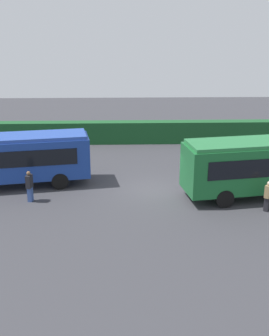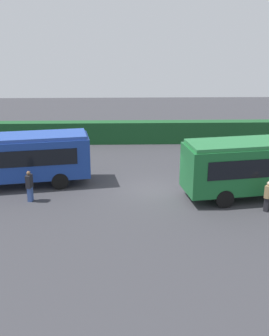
# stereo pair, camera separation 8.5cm
# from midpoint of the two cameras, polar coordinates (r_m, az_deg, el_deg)

# --- Properties ---
(ground_plane) EXTENTS (64.00, 64.00, 0.00)m
(ground_plane) POSITION_cam_midpoint_polar(r_m,az_deg,el_deg) (25.88, 2.57, -2.81)
(ground_plane) COLOR #38383D
(bus_blue) EXTENTS (9.92, 3.90, 3.14)m
(bus_blue) POSITION_cam_midpoint_polar(r_m,az_deg,el_deg) (26.82, -16.48, 1.31)
(bus_blue) COLOR navy
(bus_blue) RESTS_ON ground_plane
(bus_green) EXTENTS (9.95, 3.99, 3.30)m
(bus_green) POSITION_cam_midpoint_polar(r_m,az_deg,el_deg) (25.47, 17.17, 0.50)
(bus_green) COLOR #19602D
(bus_green) RESTS_ON ground_plane
(person_center) EXTENTS (0.52, 0.50, 1.77)m
(person_center) POSITION_cam_midpoint_polar(r_m,az_deg,el_deg) (30.27, -11.95, 1.93)
(person_center) COLOR black
(person_center) RESTS_ON ground_plane
(person_right) EXTENTS (0.34, 0.52, 1.77)m
(person_right) POSITION_cam_midpoint_polar(r_m,az_deg,el_deg) (24.55, -13.75, -2.27)
(person_right) COLOR #334C8C
(person_right) RESTS_ON ground_plane
(person_far) EXTENTS (0.49, 0.51, 1.67)m
(person_far) POSITION_cam_midpoint_polar(r_m,az_deg,el_deg) (23.72, 17.06, -3.49)
(person_far) COLOR black
(person_far) RESTS_ON ground_plane
(hedge_row) EXTENTS (44.00, 1.08, 1.77)m
(hedge_row) POSITION_cam_midpoint_polar(r_m,az_deg,el_deg) (35.41, 1.41, 4.74)
(hedge_row) COLOR #1A4E26
(hedge_row) RESTS_ON ground_plane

